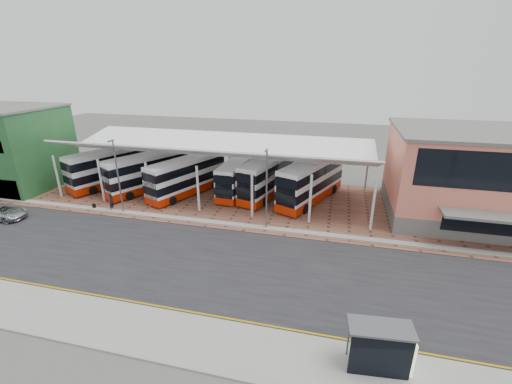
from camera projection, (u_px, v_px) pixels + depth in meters
ground at (227, 259)px, 28.63m from camera, size 140.00×140.00×0.00m
road at (223, 266)px, 27.72m from camera, size 120.00×14.00×0.02m
forecourt at (278, 202)px, 39.95m from camera, size 72.00×16.00×0.06m
sidewalk at (179, 337)px, 20.46m from camera, size 120.00×4.00×0.14m
north_kerb at (246, 226)px, 34.22m from camera, size 120.00×0.80×0.14m
yellow_line_near at (193, 315)px, 22.28m from camera, size 120.00×0.12×0.01m
yellow_line_far at (195, 312)px, 22.56m from camera, size 120.00×0.12×0.01m
canopy at (214, 148)px, 40.50m from camera, size 37.00×11.63×7.07m
terminal at (486, 176)px, 34.43m from camera, size 18.40×14.40×9.25m
shop_green at (28, 148)px, 43.41m from camera, size 6.40×10.20×10.22m
lamp_west at (118, 174)px, 35.86m from camera, size 0.16×0.90×8.07m
lamp_east at (267, 187)px, 32.29m from camera, size 0.16×0.90×8.07m
bus_0 at (112, 167)px, 44.89m from camera, size 7.17×11.64×4.77m
bus_1 at (149, 172)px, 43.01m from camera, size 7.65×11.14×4.64m
bus_2 at (187, 177)px, 41.70m from camera, size 6.58×11.00×4.49m
bus_3 at (238, 176)px, 42.43m from camera, size 2.80×10.13×4.14m
bus_4 at (269, 176)px, 41.63m from camera, size 5.57×11.61×4.67m
bus_5 at (311, 181)px, 39.74m from camera, size 6.89×11.76×4.79m
silver_car at (2, 212)px, 35.67m from camera, size 5.23×2.71×1.41m
pedestrian at (112, 202)px, 37.64m from camera, size 0.57×0.76×1.89m
suitcase at (94, 206)px, 38.22m from camera, size 0.31×0.22×0.53m
bus_shelter at (386, 347)px, 17.54m from camera, size 3.50×1.86×2.70m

